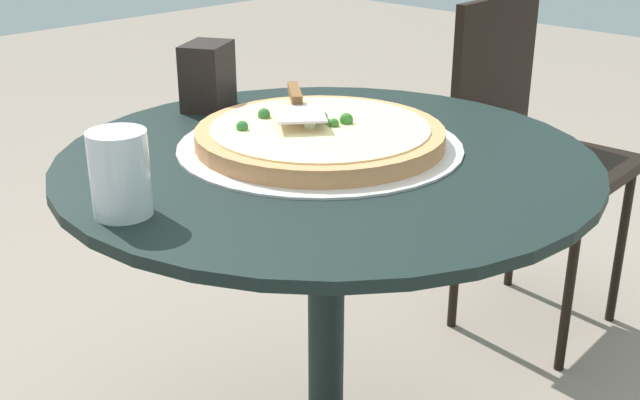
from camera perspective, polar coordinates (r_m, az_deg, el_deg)
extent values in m
cylinder|color=black|center=(1.30, 0.48, 2.93)|extent=(0.88, 0.88, 0.02)
cylinder|color=black|center=(1.45, 0.43, -9.99)|extent=(0.06, 0.06, 0.67)
cylinder|color=silver|center=(1.34, 0.00, 3.92)|extent=(0.48, 0.48, 0.00)
cylinder|color=tan|center=(1.33, 0.00, 4.58)|extent=(0.41, 0.41, 0.03)
cylinder|color=#F6DD96|center=(1.33, 0.00, 5.24)|extent=(0.37, 0.37, 0.00)
sphere|color=#326D30|center=(1.37, -4.02, 6.11)|extent=(0.02, 0.02, 0.02)
sphere|color=#396E1F|center=(1.34, 0.55, 5.59)|extent=(0.01, 0.01, 0.01)
sphere|color=#33702C|center=(1.32, 1.00, 5.48)|extent=(0.02, 0.02, 0.02)
sphere|color=#337529|center=(1.34, 1.89, 5.75)|extent=(0.02, 0.02, 0.02)
sphere|color=silver|center=(1.34, -0.69, 5.65)|extent=(0.02, 0.02, 0.02)
sphere|color=#307234|center=(1.31, -5.57, 5.23)|extent=(0.02, 0.02, 0.02)
sphere|color=#27721D|center=(1.35, 0.08, 5.90)|extent=(0.02, 0.02, 0.02)
sphere|color=silver|center=(1.31, -0.69, 5.37)|extent=(0.02, 0.02, 0.02)
cube|color=silver|center=(1.32, -1.42, 6.15)|extent=(0.13, 0.13, 0.00)
cube|color=brown|center=(1.42, -1.80, 7.59)|extent=(0.10, 0.08, 0.02)
cylinder|color=silver|center=(1.08, -14.08, 1.84)|extent=(0.08, 0.08, 0.12)
cube|color=black|center=(1.56, -8.01, 8.75)|extent=(0.12, 0.13, 0.13)
cube|color=black|center=(2.08, 16.01, 2.48)|extent=(0.39, 0.39, 0.03)
cube|color=black|center=(2.09, 12.34, 8.86)|extent=(0.04, 0.37, 0.38)
cylinder|color=black|center=(2.25, 20.64, -3.12)|extent=(0.02, 0.02, 0.44)
cylinder|color=black|center=(1.98, 17.33, -6.11)|extent=(0.02, 0.02, 0.44)
cylinder|color=black|center=(2.35, 13.70, -1.10)|extent=(0.02, 0.02, 0.44)
cylinder|color=black|center=(2.10, 9.71, -3.65)|extent=(0.02, 0.02, 0.44)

